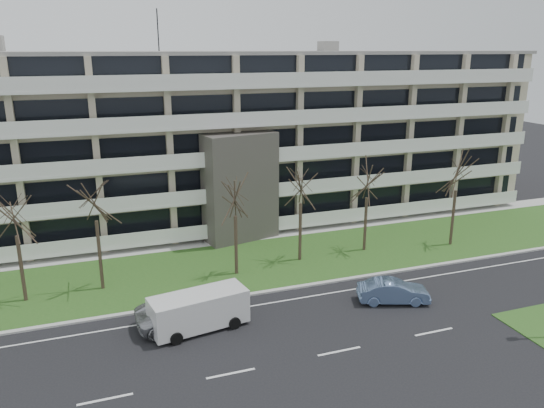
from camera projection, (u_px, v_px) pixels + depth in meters
name	position (u px, v px, depth m)	size (l,w,h in m)	color
ground	(339.00, 351.00, 28.30)	(160.00, 160.00, 0.00)	black
grass_verge	(262.00, 262.00, 40.03)	(90.00, 10.00, 0.06)	#24511B
curb	(286.00, 289.00, 35.51)	(90.00, 0.35, 0.12)	#B2B2AD
sidewalk	(241.00, 238.00, 44.99)	(90.00, 2.00, 0.08)	#B2B2AD
lane_edge_line	(294.00, 299.00, 34.17)	(90.00, 0.12, 0.01)	white
apartment_building	(219.00, 137.00, 49.00)	(60.50, 15.10, 18.75)	beige
silver_pickup	(188.00, 311.00, 30.86)	(2.77, 6.02, 1.67)	#A9ABB0
blue_sedan	(393.00, 291.00, 33.59)	(1.56, 4.48, 1.48)	#6986B6
white_van	(200.00, 308.00, 30.31)	(5.83, 2.97, 2.16)	silver
tree_1	(13.00, 209.00, 32.22)	(3.95, 3.95, 7.90)	#382B21
tree_2	(94.00, 193.00, 33.74)	(4.30, 4.30, 8.61)	#382B21
tree_3	(235.00, 193.00, 36.26)	(3.89, 3.89, 7.78)	#382B21
tree_4	(301.00, 180.00, 38.69)	(4.03, 4.03, 8.06)	#382B21
tree_5	(368.00, 177.00, 40.70)	(3.90, 3.90, 7.81)	#382B21
tree_6	(458.00, 168.00, 41.79)	(4.13, 4.13, 8.26)	#382B21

